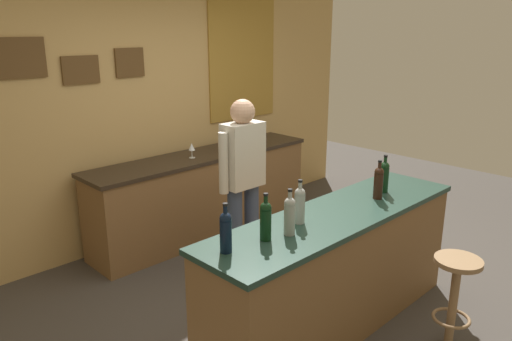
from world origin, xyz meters
name	(u,v)px	position (x,y,z in m)	size (l,w,h in m)	color
ground_plane	(293,304)	(0.00, 0.00, 0.00)	(10.00, 10.00, 0.00)	#423D38
back_wall	(150,105)	(0.02, 2.03, 1.42)	(6.00, 0.09, 2.80)	tan
bar_counter	(335,270)	(0.00, -0.40, 0.46)	(2.33, 0.60, 0.92)	brown
side_counter	(204,194)	(0.40, 1.65, 0.45)	(2.63, 0.56, 0.90)	brown
bartender	(243,178)	(0.05, 0.65, 0.94)	(0.52, 0.21, 1.62)	#384766
bar_stool	(455,288)	(0.39, -1.14, 0.46)	(0.32, 0.32, 0.68)	olive
wine_bottle_a	(226,231)	(-0.99, -0.33, 1.06)	(0.07, 0.07, 0.31)	black
wine_bottle_b	(266,219)	(-0.70, -0.37, 1.06)	(0.07, 0.07, 0.31)	black
wine_bottle_c	(290,214)	(-0.53, -0.42, 1.06)	(0.07, 0.07, 0.31)	#999E99
wine_bottle_d	(300,204)	(-0.34, -0.34, 1.06)	(0.07, 0.07, 0.31)	#999E99
wine_bottle_e	(379,182)	(0.46, -0.44, 1.06)	(0.07, 0.07, 0.31)	black
wine_bottle_f	(384,176)	(0.63, -0.38, 1.06)	(0.07, 0.07, 0.31)	black
wine_glass_a	(192,147)	(0.22, 1.60, 1.01)	(0.07, 0.07, 0.16)	silver
wine_glass_b	(253,135)	(1.06, 1.58, 1.01)	(0.07, 0.07, 0.16)	silver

